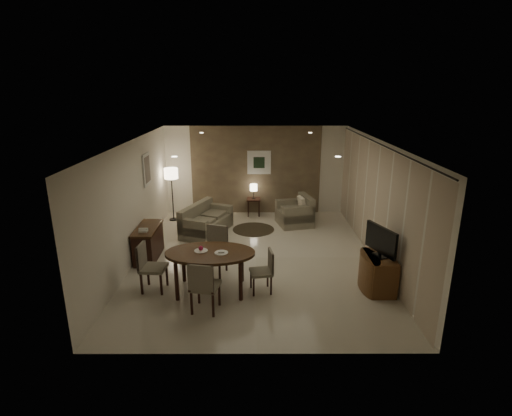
{
  "coord_description": "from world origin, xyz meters",
  "views": [
    {
      "loc": [
        -0.02,
        -8.57,
        3.85
      ],
      "look_at": [
        0.0,
        0.2,
        1.15
      ],
      "focal_mm": 28.0,
      "sensor_mm": 36.0,
      "label": 1
    }
  ],
  "objects_px": {
    "chair_near": "(205,285)",
    "armchair": "(294,211)",
    "chair_far": "(214,251)",
    "floor_lamp": "(172,194)",
    "console_desk": "(148,243)",
    "chair_right": "(261,272)",
    "tv_cabinet": "(379,273)",
    "dining_table": "(211,271)",
    "chair_left": "(154,267)",
    "side_table": "(254,207)",
    "sofa": "(207,219)"
  },
  "relations": [
    {
      "from": "dining_table",
      "to": "chair_left",
      "type": "relative_size",
      "value": 1.8
    },
    {
      "from": "sofa",
      "to": "armchair",
      "type": "bearing_deg",
      "value": -53.1
    },
    {
      "from": "chair_near",
      "to": "chair_right",
      "type": "bearing_deg",
      "value": -134.76
    },
    {
      "from": "chair_left",
      "to": "armchair",
      "type": "bearing_deg",
      "value": -34.47
    },
    {
      "from": "chair_right",
      "to": "dining_table",
      "type": "bearing_deg",
      "value": -102.04
    },
    {
      "from": "armchair",
      "to": "floor_lamp",
      "type": "relative_size",
      "value": 0.6
    },
    {
      "from": "chair_far",
      "to": "floor_lamp",
      "type": "height_order",
      "value": "floor_lamp"
    },
    {
      "from": "chair_near",
      "to": "chair_left",
      "type": "relative_size",
      "value": 1.02
    },
    {
      "from": "tv_cabinet",
      "to": "dining_table",
      "type": "xyz_separation_m",
      "value": [
        -3.28,
        -0.05,
        0.05
      ]
    },
    {
      "from": "chair_near",
      "to": "chair_left",
      "type": "height_order",
      "value": "chair_near"
    },
    {
      "from": "chair_far",
      "to": "floor_lamp",
      "type": "xyz_separation_m",
      "value": [
        -1.56,
        3.56,
        0.28
      ]
    },
    {
      "from": "tv_cabinet",
      "to": "chair_far",
      "type": "distance_m",
      "value": 3.37
    },
    {
      "from": "tv_cabinet",
      "to": "chair_right",
      "type": "xyz_separation_m",
      "value": [
        -2.31,
        -0.09,
        0.07
      ]
    },
    {
      "from": "console_desk",
      "to": "chair_near",
      "type": "relative_size",
      "value": 1.23
    },
    {
      "from": "armchair",
      "to": "floor_lamp",
      "type": "distance_m",
      "value": 3.6
    },
    {
      "from": "dining_table",
      "to": "chair_far",
      "type": "bearing_deg",
      "value": 90.86
    },
    {
      "from": "dining_table",
      "to": "chair_left",
      "type": "bearing_deg",
      "value": 179.12
    },
    {
      "from": "sofa",
      "to": "armchair",
      "type": "xyz_separation_m",
      "value": [
        2.44,
        0.66,
        0.03
      ]
    },
    {
      "from": "tv_cabinet",
      "to": "floor_lamp",
      "type": "distance_m",
      "value": 6.46
    },
    {
      "from": "chair_far",
      "to": "chair_right",
      "type": "distance_m",
      "value": 1.26
    },
    {
      "from": "chair_near",
      "to": "floor_lamp",
      "type": "relative_size",
      "value": 0.62
    },
    {
      "from": "chair_right",
      "to": "side_table",
      "type": "height_order",
      "value": "chair_right"
    },
    {
      "from": "chair_far",
      "to": "sofa",
      "type": "xyz_separation_m",
      "value": [
        -0.44,
        2.47,
        -0.12
      ]
    },
    {
      "from": "armchair",
      "to": "dining_table",
      "type": "bearing_deg",
      "value": -40.52
    },
    {
      "from": "tv_cabinet",
      "to": "chair_far",
      "type": "xyz_separation_m",
      "value": [
        -3.29,
        0.68,
        0.16
      ]
    },
    {
      "from": "floor_lamp",
      "to": "armchair",
      "type": "bearing_deg",
      "value": -6.88
    },
    {
      "from": "chair_near",
      "to": "chair_right",
      "type": "relative_size",
      "value": 1.16
    },
    {
      "from": "console_desk",
      "to": "dining_table",
      "type": "distance_m",
      "value": 2.23
    },
    {
      "from": "chair_left",
      "to": "armchair",
      "type": "xyz_separation_m",
      "value": [
        3.09,
        3.84,
        -0.06
      ]
    },
    {
      "from": "armchair",
      "to": "side_table",
      "type": "distance_m",
      "value": 1.48
    },
    {
      "from": "chair_left",
      "to": "dining_table",
      "type": "bearing_deg",
      "value": -86.49
    },
    {
      "from": "tv_cabinet",
      "to": "chair_left",
      "type": "height_order",
      "value": "chair_left"
    },
    {
      "from": "console_desk",
      "to": "chair_left",
      "type": "height_order",
      "value": "chair_left"
    },
    {
      "from": "chair_far",
      "to": "chair_near",
      "type": "bearing_deg",
      "value": -73.99
    },
    {
      "from": "console_desk",
      "to": "armchair",
      "type": "bearing_deg",
      "value": 32.72
    },
    {
      "from": "chair_near",
      "to": "armchair",
      "type": "xyz_separation_m",
      "value": [
        2.01,
        4.58,
        -0.07
      ]
    },
    {
      "from": "tv_cabinet",
      "to": "side_table",
      "type": "relative_size",
      "value": 1.7
    },
    {
      "from": "console_desk",
      "to": "chair_far",
      "type": "bearing_deg",
      "value": -27.05
    },
    {
      "from": "dining_table",
      "to": "chair_right",
      "type": "xyz_separation_m",
      "value": [
        0.97,
        -0.04,
        0.02
      ]
    },
    {
      "from": "tv_cabinet",
      "to": "chair_left",
      "type": "relative_size",
      "value": 0.94
    },
    {
      "from": "chair_far",
      "to": "side_table",
      "type": "distance_m",
      "value": 4.1
    },
    {
      "from": "chair_far",
      "to": "chair_left",
      "type": "distance_m",
      "value": 1.31
    },
    {
      "from": "console_desk",
      "to": "tv_cabinet",
      "type": "bearing_deg",
      "value": -17.05
    },
    {
      "from": "sofa",
      "to": "armchair",
      "type": "distance_m",
      "value": 2.53
    },
    {
      "from": "console_desk",
      "to": "chair_left",
      "type": "xyz_separation_m",
      "value": [
        0.5,
        -1.53,
        0.1
      ]
    },
    {
      "from": "chair_near",
      "to": "side_table",
      "type": "distance_m",
      "value": 5.53
    },
    {
      "from": "chair_near",
      "to": "floor_lamp",
      "type": "height_order",
      "value": "floor_lamp"
    },
    {
      "from": "console_desk",
      "to": "armchair",
      "type": "height_order",
      "value": "armchair"
    },
    {
      "from": "chair_right",
      "to": "side_table",
      "type": "bearing_deg",
      "value": 172.45
    },
    {
      "from": "chair_left",
      "to": "chair_right",
      "type": "xyz_separation_m",
      "value": [
        2.08,
        -0.06,
        -0.06
      ]
    }
  ]
}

